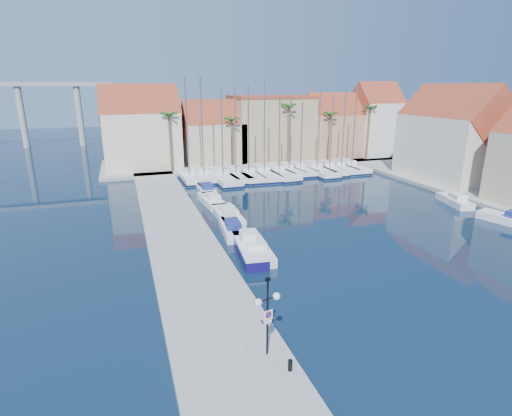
{
  "coord_description": "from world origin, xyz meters",
  "views": [
    {
      "loc": [
        -13.28,
        -21.87,
        13.62
      ],
      "look_at": [
        -2.24,
        10.98,
        3.0
      ],
      "focal_mm": 28.0,
      "sensor_mm": 36.0,
      "label": 1
    }
  ],
  "objects": [
    {
      "name": "sailboat_2",
      "position": [
        0.6,
        35.63,
        0.57
      ],
      "size": [
        3.56,
        11.94,
        13.2
      ],
      "rotation": [
        0.0,
        0.0,
        0.04
      ],
      "color": "white",
      "rests_on": "ground"
    },
    {
      "name": "sailboat_11",
      "position": [
        20.99,
        36.07,
        0.61
      ],
      "size": [
        2.63,
        9.48,
        13.45
      ],
      "rotation": [
        0.0,
        0.0,
        -0.01
      ],
      "color": "white",
      "rests_on": "ground"
    },
    {
      "name": "palm_4",
      "position": [
        30.0,
        42.0,
        9.55
      ],
      "size": [
        2.6,
        2.6,
        10.65
      ],
      "color": "brown",
      "rests_on": "shore_north"
    },
    {
      "name": "sailboat_5",
      "position": [
        7.37,
        36.16,
        0.59
      ],
      "size": [
        3.31,
        11.42,
        14.6
      ],
      "rotation": [
        0.0,
        0.0,
        -0.03
      ],
      "color": "white",
      "rests_on": "ground"
    },
    {
      "name": "sailboat_7",
      "position": [
        11.82,
        36.75,
        0.59
      ],
      "size": [
        3.07,
        9.35,
        12.14
      ],
      "rotation": [
        0.0,
        0.0,
        0.07
      ],
      "color": "white",
      "rests_on": "ground"
    },
    {
      "name": "motorboat_east_1",
      "position": [
        23.98,
        14.09,
        0.51
      ],
      "size": [
        3.14,
        5.94,
        1.4
      ],
      "rotation": [
        0.0,
        0.0,
        -0.25
      ],
      "color": "white",
      "rests_on": "ground"
    },
    {
      "name": "palm_2",
      "position": [
        14.0,
        42.0,
        10.02
      ],
      "size": [
        2.6,
        2.6,
        11.15
      ],
      "color": "brown",
      "rests_on": "shore_north"
    },
    {
      "name": "building_0",
      "position": [
        -10.0,
        47.0,
        6.52
      ],
      "size": [
        12.3,
        9.0,
        13.5
      ],
      "color": "beige",
      "rests_on": "shore_north"
    },
    {
      "name": "palm_3",
      "position": [
        22.0,
        42.0,
        8.61
      ],
      "size": [
        2.6,
        2.6,
        9.65
      ],
      "color": "brown",
      "rests_on": "shore_north"
    },
    {
      "name": "sailboat_6",
      "position": [
        9.66,
        35.99,
        0.56
      ],
      "size": [
        3.73,
        11.84,
        12.22
      ],
      "rotation": [
        0.0,
        0.0,
        0.06
      ],
      "color": "white",
      "rests_on": "ground"
    },
    {
      "name": "sailboat_1",
      "position": [
        -2.03,
        36.75,
        0.67
      ],
      "size": [
        2.73,
        8.35,
        14.92
      ],
      "rotation": [
        0.0,
        0.0,
        0.07
      ],
      "color": "white",
      "rests_on": "ground"
    },
    {
      "name": "building_1",
      "position": [
        2.0,
        47.0,
        5.3
      ],
      "size": [
        10.3,
        8.0,
        11.0
      ],
      "color": "tan",
      "rests_on": "shore_north"
    },
    {
      "name": "sailboat_10",
      "position": [
        18.71,
        35.9,
        0.58
      ],
      "size": [
        3.0,
        9.85,
        11.9
      ],
      "rotation": [
        0.0,
        0.0,
        -0.04
      ],
      "color": "white",
      "rests_on": "ground"
    },
    {
      "name": "building_3",
      "position": [
        25.0,
        47.0,
        5.86
      ],
      "size": [
        10.3,
        8.0,
        12.0
      ],
      "color": "#B07759",
      "rests_on": "shore_north"
    },
    {
      "name": "motorboat_west_5",
      "position": [
        -3.04,
        32.21,
        0.51
      ],
      "size": [
        1.77,
        5.53,
        1.4
      ],
      "rotation": [
        0.0,
        0.0,
        0.0
      ],
      "color": "white",
      "rests_on": "ground"
    },
    {
      "name": "motorboat_west_0",
      "position": [
        -3.54,
        8.09,
        0.51
      ],
      "size": [
        2.94,
        7.49,
        1.4
      ],
      "rotation": [
        0.0,
        0.0,
        -0.08
      ],
      "color": "white",
      "rests_on": "ground"
    },
    {
      "name": "lamp_post",
      "position": [
        -7.23,
        -5.64,
        3.34
      ],
      "size": [
        1.44,
        0.67,
        4.33
      ],
      "rotation": [
        0.0,
        0.0,
        0.26
      ],
      "color": "black",
      "rests_on": "quay_west"
    },
    {
      "name": "building_6",
      "position": [
        32.0,
        24.0,
        6.52
      ],
      "size": [
        9.0,
        14.3,
        13.5
      ],
      "color": "beige",
      "rests_on": "shore_east"
    },
    {
      "name": "bollard",
      "position": [
        -6.6,
        -7.15,
        0.78
      ],
      "size": [
        0.23,
        0.23,
        0.57
      ],
      "primitive_type": "cylinder",
      "color": "black",
      "rests_on": "quay_west"
    },
    {
      "name": "palm_1",
      "position": [
        4.0,
        42.0,
        8.14
      ],
      "size": [
        2.6,
        2.6,
        9.15
      ],
      "color": "brown",
      "rests_on": "shore_north"
    },
    {
      "name": "sailboat_12",
      "position": [
        22.97,
        36.16,
        0.62
      ],
      "size": [
        2.68,
        9.79,
        14.42
      ],
      "rotation": [
        0.0,
        0.0,
        -0.01
      ],
      "color": "white",
      "rests_on": "ground"
    },
    {
      "name": "palm_0",
      "position": [
        -6.0,
        42.0,
        9.08
      ],
      "size": [
        2.6,
        2.6,
        10.15
      ],
      "color": "brown",
      "rests_on": "shore_north"
    },
    {
      "name": "building_2",
      "position": [
        13.0,
        48.0,
        6.26
      ],
      "size": [
        14.2,
        10.2,
        11.5
      ],
      "color": "tan",
      "rests_on": "shore_north"
    },
    {
      "name": "motorboat_west_1",
      "position": [
        -3.97,
        13.05,
        0.51
      ],
      "size": [
        2.44,
        6.02,
        1.4
      ],
      "rotation": [
        0.0,
        0.0,
        -0.1
      ],
      "color": "white",
      "rests_on": "ground"
    },
    {
      "name": "motorboat_west_2",
      "position": [
        -3.27,
        17.28,
        0.51
      ],
      "size": [
        2.4,
        7.02,
        1.4
      ],
      "rotation": [
        0.0,
        0.0,
        -0.02
      ],
      "color": "white",
      "rests_on": "ground"
    },
    {
      "name": "sailboat_8",
      "position": [
        13.84,
        36.83,
        0.58
      ],
      "size": [
        3.14,
        9.36,
        11.18
      ],
      "rotation": [
        0.0,
        0.0,
        0.08
      ],
      "color": "white",
      "rests_on": "ground"
    },
    {
      "name": "sailboat_4",
      "position": [
        4.77,
        35.88,
        0.59
      ],
      "size": [
        3.0,
        10.52,
        13.76
      ],
      "rotation": [
        0.0,
        0.0,
        -0.02
      ],
      "color": "white",
      "rests_on": "ground"
    },
    {
      "name": "ground",
      "position": [
        0.0,
        0.0,
        0.0
      ],
      "size": [
        260.0,
        260.0,
        0.0
      ],
      "primitive_type": "plane",
      "color": "black",
      "rests_on": "ground"
    },
    {
      "name": "sailboat_0",
      "position": [
        -4.19,
        36.78,
        0.66
      ],
      "size": [
        2.38,
        8.57,
        14.89
      ],
      "rotation": [
        0.0,
        0.0,
        0.01
      ],
      "color": "white",
      "rests_on": "ground"
    },
    {
      "name": "sailboat_9",
      "position": [
        16.36,
        35.92,
        0.57
      ],
      "size": [
        3.23,
        11.52,
        12.91
      ],
      "rotation": [
        0.0,
        0.0,
        0.02
      ],
      "color": "white",
      "rests_on": "ground"
    },
    {
      "name": "sailboat_3",
      "position": [
        2.74,
        36.12,
        0.59
      ],
      "size": [
        3.34,
        10.41,
        13.61
      ],
      "rotation": [
        0.0,
        0.0,
        0.06
      ],
      "color": "white",
      "rests_on": "ground"
    },
    {
      "name": "motorboat_west_4",
      "position": [
        -3.22,
        28.75,
        0.51
      ],
      "size": [
        2.24,
        6.2,
        1.4
      ],
      "rotation": [
        0.0,
        0.0,
        -0.05
      ],
      "color": "white",
      "rests_on": "ground"
    },
    {
      "name": "fishing_boat",
      "position": [
        -4.04,
        7.18,
        0.65
      ],
      "size": [
        2.43,
        5.74,
        1.95
      ],
      "rotation": [
        0.0,
        0.0,
        -0.1
      ],
      "color": "#140D51",
      "rests_on": "ground"
    },
    {
      "name": "shore_north",
      "position": [
        10.0,
        48.0,
        0.25
      ],
      "size": [
        54.0,
        16.0,
        0.5
      ],
      "primitive_type": "cube",
      "color": "gray",
      "rests_on": "ground"
    },
    {
      "name": "building_4",
      "position": [
        34.0,
        46.0,
        6.97
      ],
      "size": [
        8.3,
        8.0,
        14.0
      ],
      "color": "white",
      "rests_on": "shore_north"
    },
    {
      "name": "shore_east",
      "position": [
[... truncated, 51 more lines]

